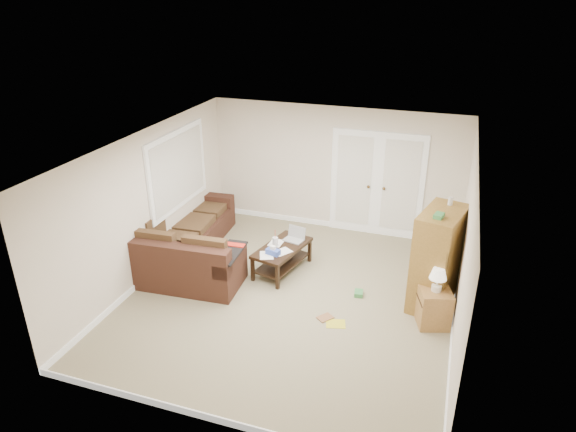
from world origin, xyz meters
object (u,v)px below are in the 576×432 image
(sectional_sofa, at_px, (187,244))
(coffee_table, at_px, (283,257))
(tv_armoire, at_px, (437,259))
(side_cabinet, at_px, (434,304))

(sectional_sofa, xyz_separation_m, coffee_table, (1.72, 0.24, -0.09))
(sectional_sofa, height_order, tv_armoire, tv_armoire)
(coffee_table, distance_m, side_cabinet, 2.71)
(sectional_sofa, height_order, coffee_table, sectional_sofa)
(sectional_sofa, xyz_separation_m, side_cabinet, (4.32, -0.52, -0.01))
(coffee_table, bearing_deg, sectional_sofa, -158.98)
(sectional_sofa, xyz_separation_m, tv_armoire, (4.27, 0.03, 0.45))
(sectional_sofa, distance_m, tv_armoire, 4.30)
(sectional_sofa, distance_m, coffee_table, 1.74)
(tv_armoire, distance_m, side_cabinet, 0.72)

